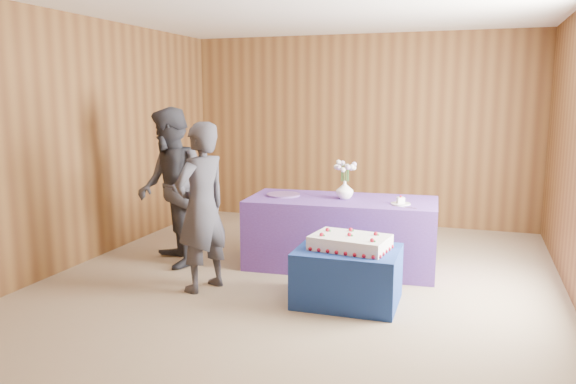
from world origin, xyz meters
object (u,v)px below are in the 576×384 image
at_px(serving_table, 341,233).
at_px(guest_right, 171,188).
at_px(guest_left, 202,207).
at_px(sheet_cake, 350,242).
at_px(vase, 345,190).
at_px(cake_table, 347,276).

bearing_deg(serving_table, guest_right, -166.93).
height_order(serving_table, guest_left, guest_left).
distance_m(sheet_cake, vase, 1.13).
relative_size(cake_table, guest_left, 0.56).
relative_size(serving_table, sheet_cake, 2.66).
xyz_separation_m(serving_table, guest_right, (-1.77, -0.53, 0.49)).
bearing_deg(cake_table, guest_left, -177.10).
relative_size(sheet_cake, guest_right, 0.44).
xyz_separation_m(cake_table, serving_table, (-0.30, 1.04, 0.12)).
xyz_separation_m(guest_left, guest_right, (-0.68, 0.60, 0.06)).
bearing_deg(serving_table, guest_left, -137.58).
bearing_deg(guest_left, vase, 157.23).
relative_size(cake_table, vase, 4.66).
xyz_separation_m(sheet_cake, guest_left, (-1.41, -0.09, 0.24)).
bearing_deg(serving_table, vase, 30.80).
distance_m(sheet_cake, guest_right, 2.17).
bearing_deg(cake_table, vase, 103.86).
bearing_deg(vase, guest_right, -163.04).
height_order(vase, guest_left, guest_left).
height_order(guest_left, guest_right, guest_right).
distance_m(vase, guest_right, 1.88).
height_order(sheet_cake, guest_right, guest_right).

